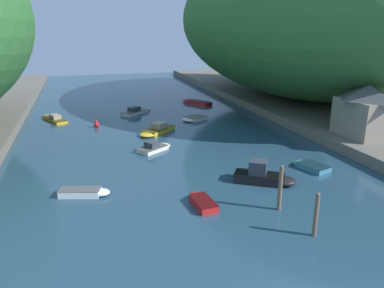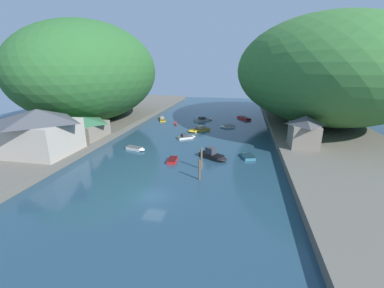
{
  "view_description": "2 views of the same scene",
  "coord_description": "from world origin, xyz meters",
  "px_view_note": "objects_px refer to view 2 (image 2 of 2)",
  "views": [
    {
      "loc": [
        -8.65,
        -11.84,
        12.5
      ],
      "look_at": [
        0.38,
        18.28,
        2.65
      ],
      "focal_mm": 35.0,
      "sensor_mm": 36.0,
      "label": 1
    },
    {
      "loc": [
        9.92,
        -25.88,
        15.17
      ],
      "look_at": [
        1.32,
        16.99,
        1.46
      ],
      "focal_mm": 24.0,
      "sensor_mm": 36.0,
      "label": 2
    }
  ],
  "objects_px": {
    "boathouse_shed": "(84,127)",
    "boat_near_quay": "(198,129)",
    "person_on_quay": "(43,156)",
    "boat_open_rowboat": "(186,137)",
    "waterfront_building": "(40,131)",
    "right_bank_cottage": "(304,131)",
    "boat_far_right_bank": "(173,159)",
    "boat_moored_right": "(247,156)",
    "boat_far_upstream": "(162,119)",
    "boat_navy_launch": "(136,149)",
    "channel_buoy_near": "(176,123)",
    "boat_yellow_tender": "(204,119)",
    "boat_cabin_cruiser": "(243,118)",
    "boat_mid_channel": "(214,155)",
    "boat_white_cruiser": "(227,126)"
  },
  "relations": [
    {
      "from": "boat_far_right_bank",
      "to": "person_on_quay",
      "type": "xyz_separation_m",
      "value": [
        -18.08,
        -7.01,
        1.85
      ]
    },
    {
      "from": "boat_yellow_tender",
      "to": "boat_navy_launch",
      "type": "relative_size",
      "value": 1.35
    },
    {
      "from": "boat_far_upstream",
      "to": "channel_buoy_near",
      "type": "relative_size",
      "value": 6.25
    },
    {
      "from": "boat_white_cruiser",
      "to": "channel_buoy_near",
      "type": "height_order",
      "value": "channel_buoy_near"
    },
    {
      "from": "boat_far_right_bank",
      "to": "channel_buoy_near",
      "type": "bearing_deg",
      "value": 99.31
    },
    {
      "from": "boat_yellow_tender",
      "to": "person_on_quay",
      "type": "bearing_deg",
      "value": -66.44
    },
    {
      "from": "boathouse_shed",
      "to": "boat_moored_right",
      "type": "height_order",
      "value": "boathouse_shed"
    },
    {
      "from": "boat_far_upstream",
      "to": "boat_open_rowboat",
      "type": "relative_size",
      "value": 1.54
    },
    {
      "from": "boat_open_rowboat",
      "to": "boat_white_cruiser",
      "type": "relative_size",
      "value": 1.07
    },
    {
      "from": "boat_open_rowboat",
      "to": "boat_far_right_bank",
      "type": "bearing_deg",
      "value": -31.62
    },
    {
      "from": "waterfront_building",
      "to": "person_on_quay",
      "type": "distance_m",
      "value": 5.46
    },
    {
      "from": "boat_yellow_tender",
      "to": "boat_moored_right",
      "type": "bearing_deg",
      "value": -18.55
    },
    {
      "from": "boat_white_cruiser",
      "to": "channel_buoy_near",
      "type": "xyz_separation_m",
      "value": [
        -13.23,
        -0.15,
        0.18
      ]
    },
    {
      "from": "boat_far_right_bank",
      "to": "boat_cabin_cruiser",
      "type": "xyz_separation_m",
      "value": [
        10.84,
        36.52,
        -0.01
      ]
    },
    {
      "from": "right_bank_cottage",
      "to": "boat_moored_right",
      "type": "xyz_separation_m",
      "value": [
        -9.54,
        -4.47,
        -3.75
      ]
    },
    {
      "from": "right_bank_cottage",
      "to": "waterfront_building",
      "type": "bearing_deg",
      "value": -164.19
    },
    {
      "from": "waterfront_building",
      "to": "boat_far_upstream",
      "type": "height_order",
      "value": "waterfront_building"
    },
    {
      "from": "boat_yellow_tender",
      "to": "boat_open_rowboat",
      "type": "xyz_separation_m",
      "value": [
        -0.92,
        -18.42,
        -0.01
      ]
    },
    {
      "from": "boat_cabin_cruiser",
      "to": "right_bank_cottage",
      "type": "bearing_deg",
      "value": -100.72
    },
    {
      "from": "boat_cabin_cruiser",
      "to": "boat_white_cruiser",
      "type": "height_order",
      "value": "boat_cabin_cruiser"
    },
    {
      "from": "boat_near_quay",
      "to": "channel_buoy_near",
      "type": "relative_size",
      "value": 5.11
    },
    {
      "from": "waterfront_building",
      "to": "right_bank_cottage",
      "type": "distance_m",
      "value": 44.2
    },
    {
      "from": "waterfront_building",
      "to": "boathouse_shed",
      "type": "bearing_deg",
      "value": 82.44
    },
    {
      "from": "boat_yellow_tender",
      "to": "boat_navy_launch",
      "type": "xyz_separation_m",
      "value": [
        -8.24,
        -28.02,
        -0.04
      ]
    },
    {
      "from": "boat_far_right_bank",
      "to": "channel_buoy_near",
      "type": "height_order",
      "value": "channel_buoy_near"
    },
    {
      "from": "boat_open_rowboat",
      "to": "channel_buoy_near",
      "type": "xyz_separation_m",
      "value": [
        -5.45,
        11.47,
        0.09
      ]
    },
    {
      "from": "boat_far_right_bank",
      "to": "boat_moored_right",
      "type": "distance_m",
      "value": 12.6
    },
    {
      "from": "person_on_quay",
      "to": "boat_open_rowboat",
      "type": "bearing_deg",
      "value": -38.23
    },
    {
      "from": "right_bank_cottage",
      "to": "boat_open_rowboat",
      "type": "height_order",
      "value": "right_bank_cottage"
    },
    {
      "from": "boat_open_rowboat",
      "to": "boat_navy_launch",
      "type": "height_order",
      "value": "boat_open_rowboat"
    },
    {
      "from": "boat_mid_channel",
      "to": "boat_white_cruiser",
      "type": "distance_m",
      "value": 22.84
    },
    {
      "from": "boat_far_upstream",
      "to": "boat_cabin_cruiser",
      "type": "relative_size",
      "value": 1.12
    },
    {
      "from": "boat_white_cruiser",
      "to": "boat_navy_launch",
      "type": "xyz_separation_m",
      "value": [
        -15.09,
        -21.21,
        0.06
      ]
    },
    {
      "from": "right_bank_cottage",
      "to": "boat_near_quay",
      "type": "xyz_separation_m",
      "value": [
        -20.77,
        11.48,
        -3.63
      ]
    },
    {
      "from": "boathouse_shed",
      "to": "boat_near_quay",
      "type": "bearing_deg",
      "value": 34.03
    },
    {
      "from": "boathouse_shed",
      "to": "boat_yellow_tender",
      "type": "bearing_deg",
      "value": 52.17
    },
    {
      "from": "boat_far_upstream",
      "to": "boat_navy_launch",
      "type": "bearing_deg",
      "value": -105.43
    },
    {
      "from": "person_on_quay",
      "to": "boat_far_upstream",
      "type": "bearing_deg",
      "value": -7.6
    },
    {
      "from": "boat_far_right_bank",
      "to": "right_bank_cottage",
      "type": "bearing_deg",
      "value": 17.38
    },
    {
      "from": "waterfront_building",
      "to": "boathouse_shed",
      "type": "xyz_separation_m",
      "value": [
        1.29,
        9.7,
        -1.61
      ]
    },
    {
      "from": "boathouse_shed",
      "to": "boat_far_upstream",
      "type": "xyz_separation_m",
      "value": [
        8.02,
        24.57,
        -3.0
      ]
    },
    {
      "from": "waterfront_building",
      "to": "boat_near_quay",
      "type": "relative_size",
      "value": 1.99
    },
    {
      "from": "boat_far_right_bank",
      "to": "boat_moored_right",
      "type": "height_order",
      "value": "boat_far_right_bank"
    },
    {
      "from": "waterfront_building",
      "to": "boat_moored_right",
      "type": "xyz_separation_m",
      "value": [
        32.98,
        7.57,
        -4.65
      ]
    },
    {
      "from": "boat_mid_channel",
      "to": "person_on_quay",
      "type": "distance_m",
      "value": 26.23
    },
    {
      "from": "right_bank_cottage",
      "to": "boat_cabin_cruiser",
      "type": "height_order",
      "value": "right_bank_cottage"
    },
    {
      "from": "boat_near_quay",
      "to": "boat_white_cruiser",
      "type": "distance_m",
      "value": 8.14
    },
    {
      "from": "right_bank_cottage",
      "to": "boat_far_upstream",
      "type": "relative_size",
      "value": 0.93
    },
    {
      "from": "boathouse_shed",
      "to": "boat_far_upstream",
      "type": "bearing_deg",
      "value": 71.93
    },
    {
      "from": "boat_moored_right",
      "to": "boat_navy_launch",
      "type": "distance_m",
      "value": 19.96
    }
  ]
}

